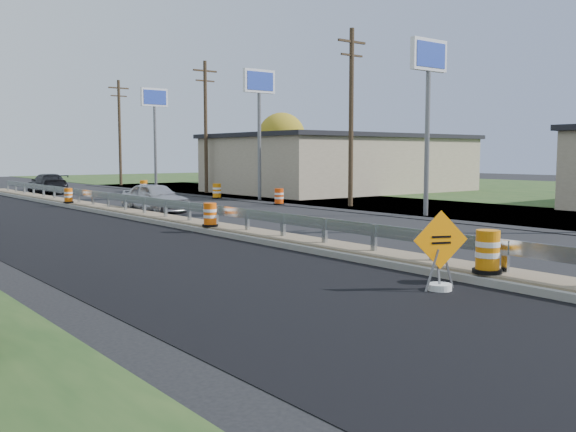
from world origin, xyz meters
TOP-DOWN VIEW (x-y plane):
  - ground at (0.00, 0.00)m, footprint 140.00×140.00m
  - grass_verge_far at (30.00, 10.00)m, footprint 40.00×120.00m
  - milled_overlay at (-4.40, 10.00)m, footprint 7.20×120.00m
  - median at (0.00, 8.00)m, footprint 1.60×55.00m
  - guardrail at (0.00, 9.00)m, footprint 0.10×46.15m
  - retail_building_near at (20.99, 20.00)m, footprint 18.50×12.50m
  - pylon_sign_south at (10.50, 3.00)m, footprint 2.20×0.30m
  - pylon_sign_mid at (10.50, 16.00)m, footprint 2.20×0.30m
  - pylon_sign_north at (10.50, 30.00)m, footprint 2.20×0.30m
  - utility_pole_smid at (11.50, 9.00)m, footprint 1.90×0.26m
  - utility_pole_nmid at (11.50, 24.00)m, footprint 1.90×0.26m
  - utility_pole_north at (11.50, 39.00)m, footprint 1.90×0.26m
  - tree_far_yellow at (26.00, 34.00)m, footprint 4.62×4.62m
  - caution_sign at (-1.83, -7.68)m, footprint 1.12×0.51m
  - barrel_median_near at (-0.41, -7.82)m, footprint 0.64×0.64m
  - barrel_median_mid at (-0.46, 3.68)m, footprint 0.57×0.57m
  - barrel_median_far at (-0.55, 18.04)m, footprint 0.53×0.53m
  - barrel_shoulder_near at (9.20, 12.32)m, footprint 0.62×0.62m
  - barrel_shoulder_mid at (9.11, 18.72)m, footprint 0.66×0.66m
  - barrel_shoulder_far at (7.64, 26.15)m, footprint 0.66×0.66m
  - car_silver at (1.82, 12.63)m, footprint 2.16×4.35m
  - car_dark_far at (2.40, 30.81)m, footprint 2.36×5.04m

SIDE VIEW (x-z plane):
  - ground at x=0.00m, z-range 0.00..0.00m
  - milled_overlay at x=-4.40m, z-range 0.00..0.01m
  - grass_verge_far at x=30.00m, z-range 0.00..0.03m
  - median at x=0.00m, z-range 0.00..0.23m
  - caution_sign at x=-1.83m, z-range -0.41..1.25m
  - barrel_shoulder_near at x=9.20m, z-range -0.02..0.89m
  - barrel_shoulder_mid at x=9.11m, z-range -0.02..0.94m
  - barrel_shoulder_far at x=7.64m, z-range -0.02..0.95m
  - barrel_median_far at x=-0.55m, z-range 0.21..0.99m
  - barrel_median_mid at x=-0.46m, z-range 0.21..1.05m
  - barrel_median_near at x=-0.41m, z-range 0.21..1.15m
  - car_silver at x=1.82m, z-range 0.00..1.42m
  - car_dark_far at x=2.40m, z-range 0.00..1.42m
  - guardrail at x=0.00m, z-range 0.37..1.09m
  - retail_building_near at x=20.99m, z-range 0.02..4.29m
  - tree_far_yellow at x=26.00m, z-range 1.11..7.97m
  - utility_pole_smid at x=11.50m, z-range 0.23..9.63m
  - utility_pole_nmid at x=11.50m, z-range 0.23..9.63m
  - utility_pole_north at x=11.50m, z-range 0.23..9.63m
  - pylon_sign_south at x=10.50m, z-range 2.53..10.43m
  - pylon_sign_mid at x=10.50m, z-range 2.53..10.43m
  - pylon_sign_north at x=10.50m, z-range 2.53..10.43m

